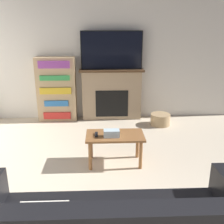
# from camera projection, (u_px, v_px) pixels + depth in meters

# --- Properties ---
(wall_back) EXTENTS (6.11, 0.06, 2.70)m
(wall_back) POSITION_uv_depth(u_px,v_px,m) (107.00, 55.00, 5.42)
(wall_back) COLOR silver
(wall_back) RESTS_ON ground_plane
(fireplace) EXTENTS (1.33, 0.28, 1.07)m
(fireplace) POSITION_uv_depth(u_px,v_px,m) (112.00, 94.00, 5.54)
(fireplace) COLOR tan
(fireplace) RESTS_ON ground_plane
(tv) EXTENTS (1.24, 0.03, 0.76)m
(tv) POSITION_uv_depth(u_px,v_px,m) (112.00, 50.00, 5.23)
(tv) COLOR black
(tv) RESTS_ON fireplace
(coffee_table) EXTENTS (0.82, 0.45, 0.45)m
(coffee_table) POSITION_uv_depth(u_px,v_px,m) (115.00, 140.00, 3.74)
(coffee_table) COLOR brown
(coffee_table) RESTS_ON ground_plane
(tissue_box) EXTENTS (0.22, 0.12, 0.10)m
(tissue_box) POSITION_uv_depth(u_px,v_px,m) (111.00, 133.00, 3.63)
(tissue_box) COLOR silver
(tissue_box) RESTS_ON coffee_table
(remote_control) EXTENTS (0.04, 0.15, 0.02)m
(remote_control) POSITION_uv_depth(u_px,v_px,m) (96.00, 135.00, 3.69)
(remote_control) COLOR black
(remote_control) RESTS_ON coffee_table
(bookshelf) EXTENTS (0.80, 0.29, 1.32)m
(bookshelf) POSITION_uv_depth(u_px,v_px,m) (57.00, 89.00, 5.43)
(bookshelf) COLOR tan
(bookshelf) RESTS_ON ground_plane
(storage_basket) EXTENTS (0.39, 0.39, 0.23)m
(storage_basket) POSITION_uv_depth(u_px,v_px,m) (160.00, 119.00, 5.30)
(storage_basket) COLOR tan
(storage_basket) RESTS_ON ground_plane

